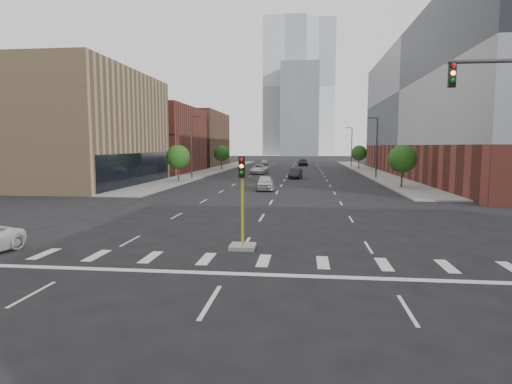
% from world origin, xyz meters
% --- Properties ---
extents(ground, '(400.00, 400.00, 0.00)m').
position_xyz_m(ground, '(0.00, 0.00, 0.00)').
color(ground, black).
rests_on(ground, ground).
extents(sidewalk_left_far, '(5.00, 92.00, 0.15)m').
position_xyz_m(sidewalk_left_far, '(-15.00, 74.00, 0.07)').
color(sidewalk_left_far, gray).
rests_on(sidewalk_left_far, ground).
extents(sidewalk_right_far, '(5.00, 92.00, 0.15)m').
position_xyz_m(sidewalk_right_far, '(15.00, 74.00, 0.07)').
color(sidewalk_right_far, gray).
rests_on(sidewalk_right_far, ground).
extents(building_left_mid, '(20.00, 24.00, 14.00)m').
position_xyz_m(building_left_mid, '(-27.50, 40.00, 7.00)').
color(building_left_mid, '#967855').
rests_on(building_left_mid, ground).
extents(building_left_far_a, '(20.00, 22.00, 12.00)m').
position_xyz_m(building_left_far_a, '(-27.50, 66.00, 6.00)').
color(building_left_far_a, brown).
rests_on(building_left_far_a, ground).
extents(building_left_far_b, '(20.00, 24.00, 13.00)m').
position_xyz_m(building_left_far_b, '(-27.50, 92.00, 6.50)').
color(building_left_far_b, brown).
rests_on(building_left_far_b, ground).
extents(building_right_main, '(24.00, 70.00, 22.00)m').
position_xyz_m(building_right_main, '(29.50, 60.00, 11.00)').
color(building_right_main, brown).
rests_on(building_right_main, ground).
extents(tower_left, '(22.00, 22.00, 70.00)m').
position_xyz_m(tower_left, '(-8.00, 220.00, 35.00)').
color(tower_left, '#B2B7BC').
rests_on(tower_left, ground).
extents(tower_right, '(20.00, 20.00, 80.00)m').
position_xyz_m(tower_right, '(10.00, 260.00, 40.00)').
color(tower_right, '#B2B7BC').
rests_on(tower_right, ground).
extents(tower_mid, '(18.00, 18.00, 44.00)m').
position_xyz_m(tower_mid, '(0.00, 200.00, 22.00)').
color(tower_mid, slate).
rests_on(tower_mid, ground).
extents(median_traffic_signal, '(1.20, 1.20, 4.40)m').
position_xyz_m(median_traffic_signal, '(0.00, 8.97, 0.97)').
color(median_traffic_signal, '#999993').
rests_on(median_traffic_signal, ground).
extents(streetlight_right_a, '(1.60, 0.22, 9.07)m').
position_xyz_m(streetlight_right_a, '(13.41, 55.00, 5.01)').
color(streetlight_right_a, '#2D2D30').
rests_on(streetlight_right_a, ground).
extents(streetlight_right_b, '(1.60, 0.22, 9.07)m').
position_xyz_m(streetlight_right_b, '(13.41, 90.00, 5.01)').
color(streetlight_right_b, '#2D2D30').
rests_on(streetlight_right_b, ground).
extents(streetlight_left, '(1.60, 0.22, 9.07)m').
position_xyz_m(streetlight_left, '(-13.41, 50.00, 5.01)').
color(streetlight_left, '#2D2D30').
rests_on(streetlight_left, ground).
extents(tree_left_near, '(3.20, 3.20, 4.85)m').
position_xyz_m(tree_left_near, '(-14.00, 45.00, 3.39)').
color(tree_left_near, '#382619').
rests_on(tree_left_near, ground).
extents(tree_left_far, '(3.20, 3.20, 4.85)m').
position_xyz_m(tree_left_far, '(-14.00, 75.00, 3.39)').
color(tree_left_far, '#382619').
rests_on(tree_left_far, ground).
extents(tree_right_near, '(3.20, 3.20, 4.85)m').
position_xyz_m(tree_right_near, '(14.00, 40.00, 3.39)').
color(tree_right_near, '#382619').
rests_on(tree_right_near, ground).
extents(tree_right_far, '(3.20, 3.20, 4.85)m').
position_xyz_m(tree_right_far, '(14.00, 80.00, 3.39)').
color(tree_right_far, '#382619').
rests_on(tree_right_far, ground).
extents(car_near_left, '(2.32, 4.91, 1.62)m').
position_xyz_m(car_near_left, '(-1.50, 36.28, 0.81)').
color(car_near_left, '#B5B5BA').
rests_on(car_near_left, ground).
extents(car_mid_right, '(2.07, 4.78, 1.53)m').
position_xyz_m(car_mid_right, '(1.50, 53.71, 0.76)').
color(car_mid_right, '#232228').
rests_on(car_mid_right, ground).
extents(car_far_left, '(2.95, 5.89, 1.60)m').
position_xyz_m(car_far_left, '(-5.11, 63.83, 0.80)').
color(car_far_left, silver).
rests_on(car_far_left, ground).
extents(car_deep_right, '(2.43, 5.71, 1.64)m').
position_xyz_m(car_deep_right, '(2.39, 94.74, 0.82)').
color(car_deep_right, black).
rests_on(car_deep_right, ground).
extents(car_distant, '(1.94, 4.20, 1.39)m').
position_xyz_m(car_distant, '(-7.49, 98.78, 0.70)').
color(car_distant, '#B6B5BA').
rests_on(car_distant, ground).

